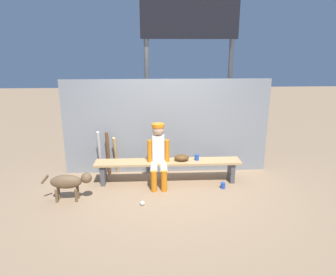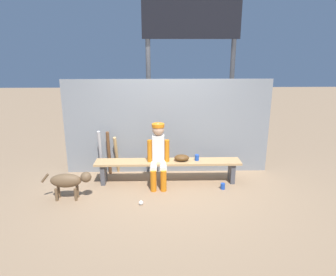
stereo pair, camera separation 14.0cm
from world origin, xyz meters
name	(u,v)px [view 1 (the left image)]	position (x,y,z in m)	size (l,w,h in m)	color
ground_plane	(168,182)	(0.00, 0.00, 0.00)	(30.00, 30.00, 0.00)	#937556
chainlink_fence	(167,127)	(0.00, 0.54, 0.95)	(4.11, 0.03, 1.90)	gray
dugout_bench	(168,165)	(0.00, 0.00, 0.34)	(2.74, 0.36, 0.43)	tan
player_seated	(158,153)	(-0.18, -0.11, 0.62)	(0.41, 0.55, 1.15)	silver
baseball_glove	(182,158)	(0.26, 0.00, 0.49)	(0.28, 0.20, 0.12)	#593819
bat_wood_tan	(116,155)	(-1.03, 0.46, 0.40)	(0.06, 0.06, 0.81)	tan
bat_wood_dark	(108,154)	(-1.17, 0.41, 0.45)	(0.06, 0.06, 0.90)	brown
bat_aluminum_silver	(100,154)	(-1.33, 0.36, 0.47)	(0.06, 0.06, 0.95)	#B7B7BC
baseball	(142,203)	(-0.47, -0.89, 0.04)	(0.07, 0.07, 0.07)	white
cup_on_ground	(223,186)	(0.99, -0.33, 0.06)	(0.08, 0.08, 0.11)	#1E47AD
cup_on_bench	(197,157)	(0.55, 0.02, 0.48)	(0.08, 0.08, 0.11)	#1E47AD
scoreboard	(192,37)	(0.57, 1.26, 2.70)	(2.31, 0.27, 3.81)	#3F3F42
dog	(70,182)	(-1.67, -0.65, 0.34)	(0.84, 0.20, 0.49)	brown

